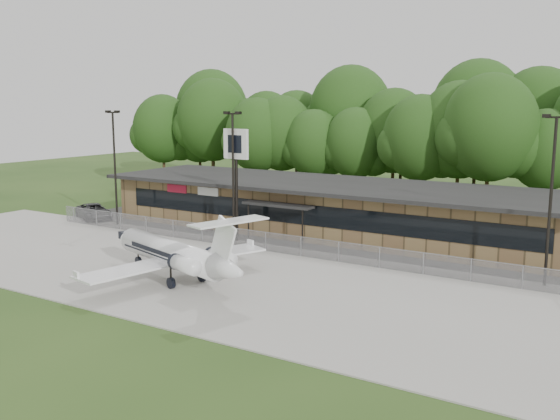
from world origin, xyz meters
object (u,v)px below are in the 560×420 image
Objects in this scene: business_jet at (175,255)px; pole_sign at (236,156)px; suv at (94,212)px; terminal at (334,207)px.

business_jet is 1.57× the size of pole_sign.
pole_sign reaches higher than suv.
terminal is 18.47m from business_jet.
business_jet is (-1.39, -18.41, -0.48)m from terminal.
terminal is at bearing 102.46° from business_jet.
suv is (-20.60, 11.86, -0.97)m from business_jet.
terminal reaches higher than suv.
business_jet reaches higher than terminal.
pole_sign is at bearing 124.18° from business_jet.
terminal is at bearing -47.37° from suv.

